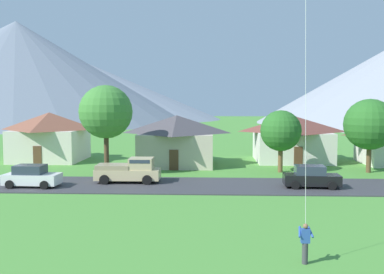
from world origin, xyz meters
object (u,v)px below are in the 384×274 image
pickup_truck_sand_west_side (130,170)px  parked_car_white_east_end (32,176)px  house_rightmost (177,139)px  tree_center (281,131)px  tree_left_of_center (370,125)px  parked_car_black_west_end (311,177)px  house_left_center (50,136)px  house_leftmost (292,137)px  tree_near_left (106,112)px

pickup_truck_sand_west_side → parked_car_white_east_end: bearing=-163.1°
house_rightmost → parked_car_white_east_end: size_ratio=1.90×
tree_center → tree_left_of_center: bearing=1.0°
parked_car_black_west_end → parked_car_white_east_end: bearing=-178.2°
house_left_center → parked_car_black_west_end: house_left_center is taller
house_left_center → tree_left_of_center: (32.88, -7.09, 1.69)m
house_leftmost → parked_car_white_east_end: (-22.79, -16.49, -1.77)m
tree_left_of_center → tree_center: tree_left_of_center is taller
tree_near_left → tree_left_of_center: bearing=5.0°
tree_near_left → tree_center: (16.02, 1.99, -1.79)m
tree_center → parked_car_black_west_end: bearing=-81.8°
tree_center → parked_car_black_west_end: (1.13, -7.83, -3.02)m
house_rightmost → house_leftmost: bearing=16.2°
parked_car_black_west_end → house_left_center: bearing=149.7°
parked_car_black_west_end → pickup_truck_sand_west_side: pickup_truck_sand_west_side is taller
house_leftmost → house_left_center: bearing=-178.4°
house_leftmost → house_rightmost: 13.10m
house_leftmost → tree_left_of_center: tree_left_of_center is taller
house_leftmost → tree_left_of_center: 9.92m
house_rightmost → tree_left_of_center: 18.89m
house_leftmost → house_rightmost: (-12.58, -3.65, 0.06)m
tree_near_left → parked_car_white_east_end: 9.15m
tree_near_left → pickup_truck_sand_west_side: (2.91, -4.30, -4.62)m
parked_car_black_west_end → tree_left_of_center: bearing=48.4°
tree_near_left → tree_left_of_center: size_ratio=1.18×
house_rightmost → tree_left_of_center: tree_left_of_center is taller
house_leftmost → tree_center: tree_center is taller
tree_near_left → house_leftmost: bearing=28.4°
house_rightmost → pickup_truck_sand_west_side: bearing=-105.8°
parked_car_black_west_end → pickup_truck_sand_west_side: size_ratio=0.82×
house_rightmost → tree_near_left: tree_near_left is taller
house_left_center → tree_left_of_center: bearing=-12.2°
house_rightmost → tree_left_of_center: size_ratio=1.18×
house_rightmost → tree_center: tree_center is taller
house_leftmost → house_left_center: house_left_center is taller
tree_near_left → parked_car_black_west_end: size_ratio=1.90×
tree_left_of_center → pickup_truck_sand_west_side: bearing=-163.2°
parked_car_white_east_end → pickup_truck_sand_west_side: (7.21, 2.19, 0.19)m
house_left_center → tree_left_of_center: 33.68m
house_leftmost → pickup_truck_sand_west_side: (-15.59, -14.30, -1.58)m
tree_center → parked_car_white_east_end: bearing=-157.3°
tree_near_left → house_left_center: bearing=133.1°
pickup_truck_sand_west_side → house_left_center: bearing=130.5°
tree_near_left → parked_car_white_east_end: tree_near_left is taller
tree_near_left → parked_car_black_west_end: bearing=-18.8°
pickup_truck_sand_west_side → tree_left_of_center: bearing=16.8°
pickup_truck_sand_west_side → house_leftmost: bearing=42.5°
house_leftmost → parked_car_black_west_end: house_leftmost is taller
house_rightmost → parked_car_white_east_end: (-10.22, -12.84, -1.83)m
tree_near_left → house_rightmost: bearing=47.0°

